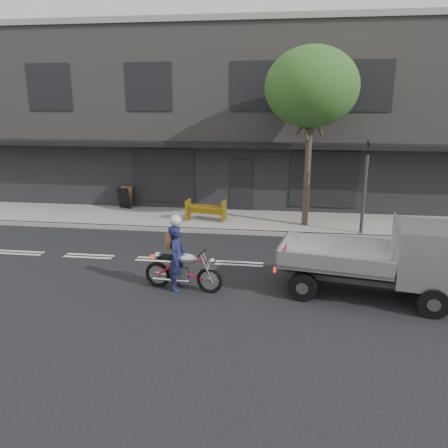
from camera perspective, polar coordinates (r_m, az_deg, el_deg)
ground at (r=13.47m, az=1.70°, el=-5.18°), size 80.00×80.00×0.00m
sidewalk at (r=17.90m, az=3.35°, el=0.38°), size 32.00×3.20×0.15m
kerb at (r=16.36m, az=2.89°, el=-1.09°), size 32.00×0.20×0.15m
building_main at (r=23.86m, az=4.83°, el=13.74°), size 26.00×10.00×8.00m
street_tree at (r=16.74m, az=11.37°, el=17.06°), size 3.40×3.40×6.74m
traffic_light_pole at (r=16.42m, az=17.84°, el=3.90°), size 0.12×0.12×3.50m
motorcycle at (r=11.54m, az=-5.38°, el=-5.87°), size 2.16×0.63×1.11m
rider at (r=11.46m, az=-6.15°, el=-4.44°), size 0.50×0.69×1.74m
flatbed_ute at (r=11.61m, az=23.42°, el=-3.87°), size 4.66×2.49×2.05m
construction_barrier at (r=17.36m, az=-2.53°, el=1.66°), size 1.65×0.88×0.88m
sandwich_board at (r=20.06m, az=-12.96°, el=3.30°), size 0.70×0.57×0.95m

